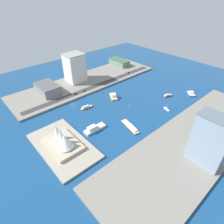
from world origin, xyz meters
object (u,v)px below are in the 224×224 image
catamaran_blue (191,93)px  tower_tall_glass (210,141)px  ferry_white_commuter (94,128)px  water_taxi_orange (87,107)px  hotel_broad_white (75,68)px  tugboat_red (168,95)px  warehouse_low_gray (48,89)px  barge_flat_brown (131,127)px  suv_black (75,94)px  opera_landmark (62,140)px  hatchback_blue (128,72)px  ferry_yellow_fast (114,96)px  pickup_red (84,91)px  van_white (128,74)px  terminal_long_green (119,62)px  traffic_light_waterfront (120,76)px  sedan_silver (110,79)px  sailboat_small_white (167,109)px

catamaran_blue → tower_tall_glass: tower_tall_glass is taller
ferry_white_commuter → water_taxi_orange: bearing=-24.6°
hotel_broad_white → tower_tall_glass: (-213.07, 6.91, 1.98)m
catamaran_blue → water_taxi_orange: 149.66m
tugboat_red → warehouse_low_gray: 169.38m
barge_flat_brown → suv_black: 100.58m
suv_black → opera_landmark: (-77.44, 63.25, 5.81)m
hatchback_blue → ferry_yellow_fast: bearing=120.5°
pickup_red → suv_black: pickup_red is taller
catamaran_blue → ferry_white_commuter: (29.12, 151.00, 0.81)m
tugboat_red → warehouse_low_gray: size_ratio=0.38×
opera_landmark → van_white: bearing=-65.4°
hotel_broad_white → opera_landmark: 145.99m
terminal_long_green → pickup_red: bearing=111.5°
water_taxi_orange → van_white: bearing=-72.4°
tugboat_red → hotel_broad_white: bearing=29.3°
terminal_long_green → traffic_light_waterfront: 64.71m
van_white → sedan_silver: bearing=82.9°
suv_black → pickup_red: bearing=-90.3°
sailboat_small_white → hatchback_blue: (109.51, -43.34, 2.54)m
warehouse_low_gray → van_white: 133.88m
sailboat_small_white → terminal_long_green: 161.09m
sedan_silver → ferry_white_commuter: bearing=131.1°
suv_black → traffic_light_waterfront: traffic_light_waterfront is taller
ferry_white_commuter → warehouse_low_gray: 107.28m
water_taxi_orange → terminal_long_green: bearing=-59.0°
terminal_long_green → hatchback_blue: 43.36m
tugboat_red → van_white: 86.91m
water_taxi_orange → tugboat_red: bearing=-116.6°
terminal_long_green → pickup_red: (-44.02, 111.61, -4.00)m
water_taxi_orange → ferry_white_commuter: size_ratio=0.63×
water_taxi_orange → pickup_red: bearing=-30.7°
tugboat_red → suv_black: suv_black is taller
ferry_white_commuter → van_white: size_ratio=5.93×
terminal_long_green → warehouse_low_gray: bearing=95.2°
barge_flat_brown → ferry_yellow_fast: 67.98m
tower_tall_glass → suv_black: size_ratio=9.86×
ferry_white_commuter → suv_black: bearing=-18.4°
sailboat_small_white → tower_tall_glass: size_ratio=0.23×
water_taxi_orange → tugboat_red: (-51.37, -102.59, -0.03)m
traffic_light_waterfront → pickup_red: bearing=86.9°
catamaran_blue → ferry_yellow_fast: size_ratio=0.80×
tugboat_red → suv_black: size_ratio=3.05×
ferry_yellow_fast → hotel_broad_white: bearing=8.1°
tugboat_red → sailboat_small_white: sailboat_small_white is taller
van_white → traffic_light_waterfront: 22.20m
ferry_white_commuter → suv_black: (76.95, -25.65, 1.08)m
tower_tall_glass → hatchback_blue: (179.48, -91.15, -22.51)m
terminal_long_green → opera_landmark: (-121.38, 189.28, 1.79)m
ferry_white_commuter → traffic_light_waterfront: traffic_light_waterfront is taller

